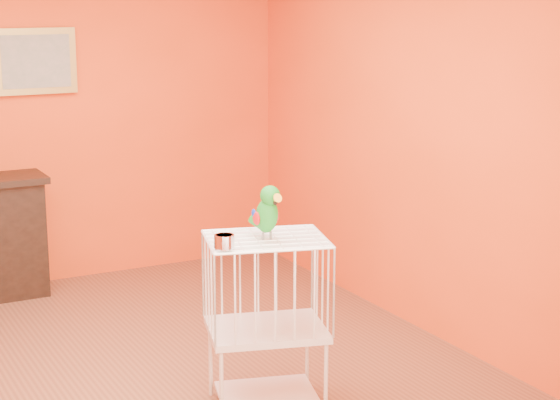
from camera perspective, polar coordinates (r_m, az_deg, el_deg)
ground at (r=5.72m, az=-8.34°, el=-10.89°), size 4.50×4.50×0.00m
room_shell at (r=5.30m, az=-8.88°, el=5.04°), size 4.50×4.50×4.50m
framed_picture at (r=7.40m, az=-14.67°, el=8.18°), size 0.62×0.04×0.50m
birdcage at (r=5.15m, az=-0.84°, el=-7.38°), size 0.74×0.64×0.97m
feed_cup at (r=4.79m, az=-3.42°, el=-2.55°), size 0.10×0.10×0.07m
parrot at (r=4.95m, az=-0.80°, el=-0.71°), size 0.15×0.27×0.30m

